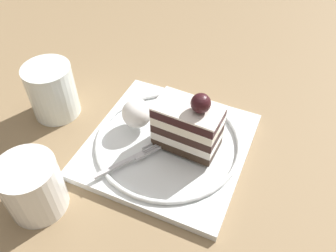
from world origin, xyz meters
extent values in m
plane|color=olive|center=(0.00, 0.00, 0.00)|extent=(2.40, 2.40, 0.00)
cube|color=white|center=(-0.03, -0.02, 0.01)|extent=(0.25, 0.25, 0.01)
torus|color=white|center=(-0.03, -0.02, 0.02)|extent=(0.24, 0.24, 0.01)
cube|color=#2F2116|center=(-0.06, -0.02, 0.03)|extent=(0.10, 0.06, 0.01)
cube|color=white|center=(-0.06, -0.02, 0.04)|extent=(0.10, 0.06, 0.01)
cube|color=#301D18|center=(-0.06, -0.02, 0.06)|extent=(0.10, 0.06, 0.01)
cube|color=silver|center=(-0.06, -0.02, 0.07)|extent=(0.10, 0.06, 0.01)
cube|color=black|center=(-0.06, -0.02, 0.09)|extent=(0.10, 0.06, 0.01)
cube|color=white|center=(-0.06, -0.02, 0.09)|extent=(0.10, 0.06, 0.00)
sphere|color=black|center=(-0.07, -0.02, 0.11)|extent=(0.03, 0.03, 0.03)
ellipsoid|color=white|center=(0.03, -0.03, 0.04)|extent=(0.05, 0.05, 0.05)
cube|color=silver|center=(0.02, 0.06, 0.02)|extent=(0.04, 0.06, 0.00)
cube|color=silver|center=(0.00, 0.03, 0.02)|extent=(0.02, 0.02, 0.00)
cube|color=silver|center=(-0.02, 0.01, 0.02)|extent=(0.02, 0.03, 0.00)
cube|color=silver|center=(-0.01, 0.01, 0.02)|extent=(0.02, 0.03, 0.00)
cube|color=silver|center=(-0.01, 0.01, 0.02)|extent=(0.02, 0.03, 0.00)
cube|color=silver|center=(-0.01, 0.00, 0.02)|extent=(0.02, 0.03, 0.00)
cylinder|color=white|center=(0.10, 0.14, 0.04)|extent=(0.08, 0.08, 0.08)
cylinder|color=orange|center=(0.10, 0.14, 0.02)|extent=(0.07, 0.07, 0.03)
cylinder|color=white|center=(0.18, -0.03, 0.05)|extent=(0.08, 0.08, 0.09)
cylinder|color=black|center=(0.18, -0.03, 0.04)|extent=(0.07, 0.07, 0.07)
camera|label=1|loc=(-0.15, 0.31, 0.42)|focal=36.99mm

